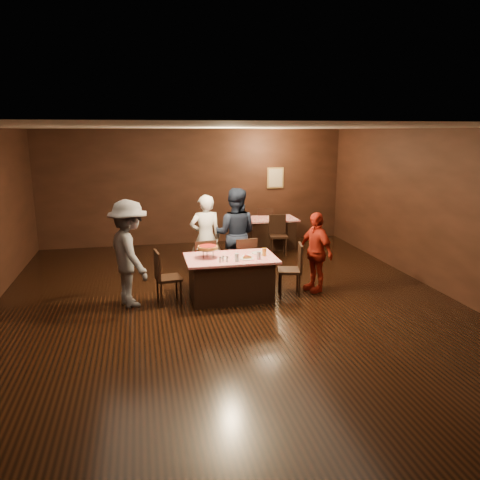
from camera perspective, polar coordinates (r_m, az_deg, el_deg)
name	(u,v)px	position (r m, az deg, el deg)	size (l,w,h in m)	color
room	(231,183)	(7.49, -1.07, 6.94)	(10.00, 10.04, 3.02)	black
main_table	(231,278)	(8.39, -1.14, -4.63)	(1.60, 1.00, 0.77)	red
back_table	(270,233)	(12.07, 3.72, 0.88)	(1.30, 0.90, 0.77)	#AE0B18
chair_far_left	(203,263)	(9.01, -4.56, -2.81)	(0.42, 0.42, 0.95)	black
chair_far_right	(243,261)	(9.15, 0.42, -2.52)	(0.42, 0.42, 0.95)	black
chair_end_left	(169,277)	(8.24, -8.70, -4.47)	(0.42, 0.42, 0.95)	black
chair_end_right	(290,269)	(8.63, 6.06, -3.56)	(0.42, 0.42, 0.95)	black
chair_back_near	(278,235)	(11.40, 4.69, 0.59)	(0.42, 0.42, 0.95)	black
chair_back_far	(264,225)	(12.62, 2.99, 1.85)	(0.42, 0.42, 0.95)	black
diner_white_jacket	(206,237)	(9.40, -4.22, 0.32)	(0.63, 0.41, 1.73)	silver
diner_navy_hoodie	(235,234)	(9.42, -0.61, 0.77)	(0.90, 0.70, 1.85)	black
diner_grey_knit	(129,254)	(8.16, -13.34, -1.62)	(1.19, 0.68, 1.84)	#5A5B60
diner_red_shirt	(315,252)	(8.82, 9.17, -1.44)	(0.88, 0.37, 1.50)	maroon
pizza_stand	(208,248)	(8.22, -3.96, -0.93)	(0.38, 0.38, 0.22)	black
plate_with_slice	(247,258)	(8.16, 0.82, -2.15)	(0.25, 0.25, 0.06)	white
plate_empty	(259,253)	(8.54, 2.28, -1.58)	(0.25, 0.25, 0.01)	white
glass_front_left	(237,257)	(7.99, -0.39, -2.14)	(0.08, 0.08, 0.14)	silver
glass_front_right	(259,255)	(8.12, 2.31, -1.89)	(0.08, 0.08, 0.14)	silver
glass_amber	(264,252)	(8.35, 2.96, -1.48)	(0.08, 0.08, 0.14)	#BF7F26
condiments	(223,259)	(7.97, -2.03, -2.35)	(0.17, 0.10, 0.09)	silver
napkin_center	(247,256)	(8.34, 0.87, -1.96)	(0.16, 0.16, 0.01)	white
napkin_left	(223,258)	(8.21, -2.11, -2.22)	(0.16, 0.16, 0.01)	white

